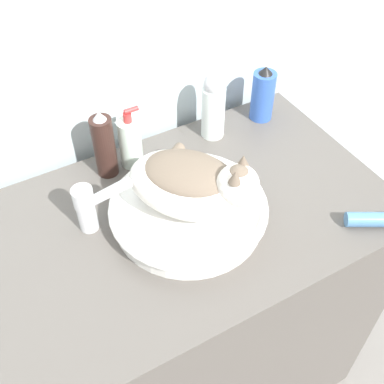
{
  "coord_description": "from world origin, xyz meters",
  "views": [
    {
      "loc": [
        -0.36,
        -0.37,
        1.76
      ],
      "look_at": [
        0.0,
        0.28,
        1.0
      ],
      "focal_mm": 45.0,
      "sensor_mm": 36.0,
      "label": 1
    }
  ],
  "objects_px": {
    "hairspray_can_black": "(104,146)",
    "cream_tube": "(375,220)",
    "soap_pump_bottle": "(130,142)",
    "spray_bottle_trigger": "(263,95)",
    "lotion_bottle_white": "(213,106)",
    "faucet": "(90,205)",
    "cat": "(194,182)"
  },
  "relations": [
    {
      "from": "cat",
      "to": "hairspray_can_black",
      "type": "xyz_separation_m",
      "value": [
        -0.11,
        0.25,
        -0.03
      ]
    },
    {
      "from": "faucet",
      "to": "lotion_bottle_white",
      "type": "height_order",
      "value": "lotion_bottle_white"
    },
    {
      "from": "faucet",
      "to": "hairspray_can_black",
      "type": "height_order",
      "value": "hairspray_can_black"
    },
    {
      "from": "lotion_bottle_white",
      "to": "soap_pump_bottle",
      "type": "relative_size",
      "value": 1.11
    },
    {
      "from": "soap_pump_bottle",
      "to": "spray_bottle_trigger",
      "type": "distance_m",
      "value": 0.41
    },
    {
      "from": "soap_pump_bottle",
      "to": "cream_tube",
      "type": "xyz_separation_m",
      "value": [
        0.4,
        -0.47,
        -0.05
      ]
    },
    {
      "from": "faucet",
      "to": "cat",
      "type": "bearing_deg",
      "value": -1.07
    },
    {
      "from": "hairspray_can_black",
      "to": "cream_tube",
      "type": "bearing_deg",
      "value": -45.05
    },
    {
      "from": "soap_pump_bottle",
      "to": "hairspray_can_black",
      "type": "bearing_deg",
      "value": 180.0
    },
    {
      "from": "faucet",
      "to": "cream_tube",
      "type": "relative_size",
      "value": 1.12
    },
    {
      "from": "faucet",
      "to": "cream_tube",
      "type": "bearing_deg",
      "value": -6.29
    },
    {
      "from": "faucet",
      "to": "soap_pump_bottle",
      "type": "relative_size",
      "value": 0.85
    },
    {
      "from": "faucet",
      "to": "cream_tube",
      "type": "xyz_separation_m",
      "value": [
        0.57,
        -0.32,
        -0.06
      ]
    },
    {
      "from": "faucet",
      "to": "cream_tube",
      "type": "distance_m",
      "value": 0.66
    },
    {
      "from": "lotion_bottle_white",
      "to": "cream_tube",
      "type": "bearing_deg",
      "value": -71.8
    },
    {
      "from": "faucet",
      "to": "cream_tube",
      "type": "height_order",
      "value": "faucet"
    },
    {
      "from": "lotion_bottle_white",
      "to": "soap_pump_bottle",
      "type": "bearing_deg",
      "value": 180.0
    },
    {
      "from": "hairspray_can_black",
      "to": "lotion_bottle_white",
      "type": "xyz_separation_m",
      "value": [
        0.32,
        0.0,
        0.01
      ]
    },
    {
      "from": "hairspray_can_black",
      "to": "cream_tube",
      "type": "xyz_separation_m",
      "value": [
        0.47,
        -0.47,
        -0.07
      ]
    },
    {
      "from": "hairspray_can_black",
      "to": "soap_pump_bottle",
      "type": "distance_m",
      "value": 0.07
    },
    {
      "from": "cat",
      "to": "lotion_bottle_white",
      "type": "height_order",
      "value": "cat"
    },
    {
      "from": "cat",
      "to": "cream_tube",
      "type": "height_order",
      "value": "cat"
    },
    {
      "from": "faucet",
      "to": "soap_pump_bottle",
      "type": "height_order",
      "value": "soap_pump_bottle"
    },
    {
      "from": "cat",
      "to": "soap_pump_bottle",
      "type": "xyz_separation_m",
      "value": [
        -0.04,
        0.25,
        -0.05
      ]
    },
    {
      "from": "cat",
      "to": "soap_pump_bottle",
      "type": "relative_size",
      "value": 1.99
    },
    {
      "from": "faucet",
      "to": "hairspray_can_black",
      "type": "xyz_separation_m",
      "value": [
        0.1,
        0.16,
        0.02
      ]
    },
    {
      "from": "faucet",
      "to": "lotion_bottle_white",
      "type": "xyz_separation_m",
      "value": [
        0.42,
        0.16,
        0.02
      ]
    },
    {
      "from": "cat",
      "to": "faucet",
      "type": "distance_m",
      "value": 0.24
    },
    {
      "from": "soap_pump_bottle",
      "to": "cream_tube",
      "type": "relative_size",
      "value": 1.33
    },
    {
      "from": "faucet",
      "to": "soap_pump_bottle",
      "type": "bearing_deg",
      "value": 65.54
    },
    {
      "from": "faucet",
      "to": "lotion_bottle_white",
      "type": "distance_m",
      "value": 0.45
    },
    {
      "from": "cat",
      "to": "cream_tube",
      "type": "bearing_deg",
      "value": 19.93
    }
  ]
}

